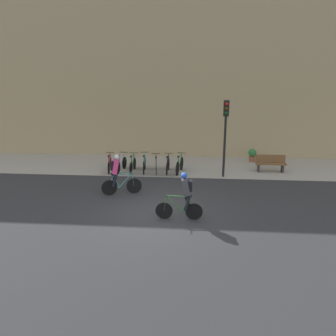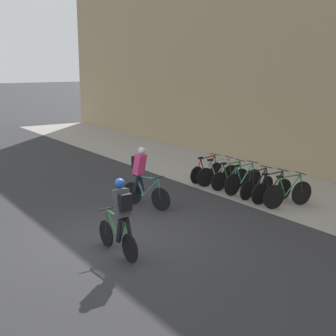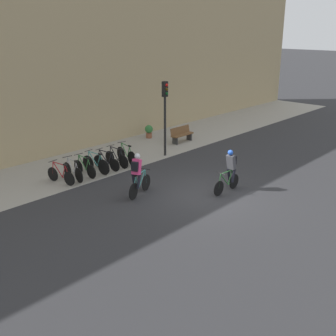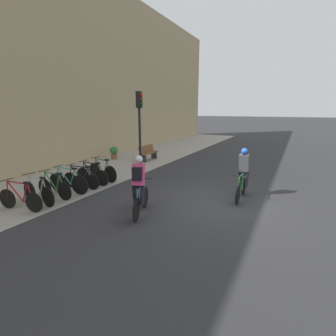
# 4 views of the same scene
# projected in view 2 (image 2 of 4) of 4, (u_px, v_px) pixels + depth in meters

# --- Properties ---
(ground) EXTENTS (200.00, 200.00, 0.00)m
(ground) POSITION_uv_depth(u_px,v_px,m) (118.00, 239.00, 11.18)
(ground) COLOR #2B2B2D
(kerb_strip) EXTENTS (44.00, 4.50, 0.01)m
(kerb_strip) POSITION_uv_depth(u_px,v_px,m) (304.00, 196.00, 14.92)
(kerb_strip) COLOR gray
(kerb_strip) RESTS_ON ground
(cyclist_pink) EXTENTS (1.66, 0.65, 1.78)m
(cyclist_pink) POSITION_uv_depth(u_px,v_px,m) (141.00, 175.00, 13.63)
(cyclist_pink) COLOR black
(cyclist_pink) RESTS_ON ground
(cyclist_grey) EXTENTS (1.69, 0.46, 1.75)m
(cyclist_grey) POSITION_uv_depth(u_px,v_px,m) (121.00, 215.00, 9.99)
(cyclist_grey) COLOR black
(cyclist_grey) RESTS_ON ground
(parked_bike_0) EXTENTS (0.46, 1.63, 0.94)m
(parked_bike_0) POSITION_uv_depth(u_px,v_px,m) (207.00, 171.00, 16.68)
(parked_bike_0) COLOR black
(parked_bike_0) RESTS_ON ground
(parked_bike_1) EXTENTS (0.46, 1.70, 0.96)m
(parked_bike_1) POSITION_uv_depth(u_px,v_px,m) (218.00, 174.00, 16.17)
(parked_bike_1) COLOR black
(parked_bike_1) RESTS_ON ground
(parked_bike_2) EXTENTS (0.46, 1.61, 0.95)m
(parked_bike_2) POSITION_uv_depth(u_px,v_px,m) (230.00, 178.00, 15.67)
(parked_bike_2) COLOR black
(parked_bike_2) RESTS_ON ground
(parked_bike_3) EXTENTS (0.46, 1.74, 0.99)m
(parked_bike_3) POSITION_uv_depth(u_px,v_px,m) (243.00, 180.00, 15.16)
(parked_bike_3) COLOR black
(parked_bike_3) RESTS_ON ground
(parked_bike_4) EXTENTS (0.46, 1.63, 0.93)m
(parked_bike_4) POSITION_uv_depth(u_px,v_px,m) (257.00, 186.00, 14.67)
(parked_bike_4) COLOR black
(parked_bike_4) RESTS_ON ground
(parked_bike_5) EXTENTS (0.46, 1.68, 0.96)m
(parked_bike_5) POSITION_uv_depth(u_px,v_px,m) (272.00, 189.00, 14.16)
(parked_bike_5) COLOR black
(parked_bike_5) RESTS_ON ground
(parked_bike_6) EXTENTS (0.47, 1.71, 0.99)m
(parked_bike_6) POSITION_uv_depth(u_px,v_px,m) (288.00, 193.00, 13.66)
(parked_bike_6) COLOR black
(parked_bike_6) RESTS_ON ground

